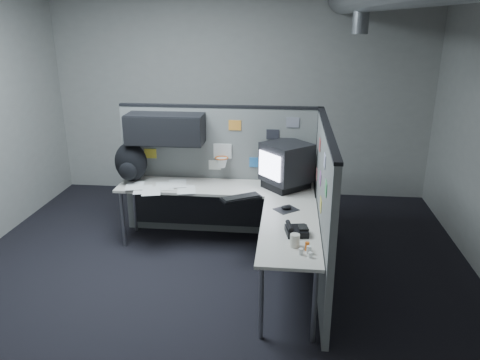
# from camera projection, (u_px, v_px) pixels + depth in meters

# --- Properties ---
(room) EXTENTS (5.62, 5.62, 3.22)m
(room) POSITION_uv_depth(u_px,v_px,m) (270.00, 79.00, 4.07)
(room) COLOR black
(room) RESTS_ON ground
(partition_back) EXTENTS (2.44, 0.42, 1.63)m
(partition_back) POSITION_uv_depth(u_px,v_px,m) (206.00, 158.00, 5.66)
(partition_back) COLOR slate
(partition_back) RESTS_ON ground
(partition_right) EXTENTS (0.07, 2.23, 1.63)m
(partition_right) POSITION_uv_depth(u_px,v_px,m) (323.00, 208.00, 4.63)
(partition_right) COLOR slate
(partition_right) RESTS_ON ground
(desk) EXTENTS (2.31, 2.11, 0.73)m
(desk) POSITION_uv_depth(u_px,v_px,m) (233.00, 205.00, 5.25)
(desk) COLOR beige
(desk) RESTS_ON ground
(monitor) EXTENTS (0.66, 0.66, 0.53)m
(monitor) POSITION_uv_depth(u_px,v_px,m) (286.00, 165.00, 5.35)
(monitor) COLOR black
(monitor) RESTS_ON desk
(keyboard) EXTENTS (0.46, 0.36, 0.04)m
(keyboard) POSITION_uv_depth(u_px,v_px,m) (241.00, 198.00, 5.09)
(keyboard) COLOR black
(keyboard) RESTS_ON desk
(mouse) EXTENTS (0.28, 0.28, 0.05)m
(mouse) POSITION_uv_depth(u_px,v_px,m) (286.00, 208.00, 4.81)
(mouse) COLOR black
(mouse) RESTS_ON desk
(phone) EXTENTS (0.23, 0.24, 0.10)m
(phone) POSITION_uv_depth(u_px,v_px,m) (296.00, 230.00, 4.26)
(phone) COLOR black
(phone) RESTS_ON desk
(bottles) EXTENTS (0.12, 0.17, 0.08)m
(bottles) POSITION_uv_depth(u_px,v_px,m) (307.00, 250.00, 3.91)
(bottles) COLOR silver
(bottles) RESTS_ON desk
(cup) EXTENTS (0.10, 0.10, 0.12)m
(cup) POSITION_uv_depth(u_px,v_px,m) (295.00, 240.00, 4.02)
(cup) COLOR beige
(cup) RESTS_ON desk
(papers) EXTENTS (0.89, 0.63, 0.02)m
(papers) POSITION_uv_depth(u_px,v_px,m) (160.00, 188.00, 5.42)
(papers) COLOR white
(papers) RESTS_ON desk
(backpack) EXTENTS (0.45, 0.44, 0.48)m
(backpack) POSITION_uv_depth(u_px,v_px,m) (131.00, 163.00, 5.58)
(backpack) COLOR black
(backpack) RESTS_ON desk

